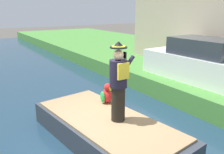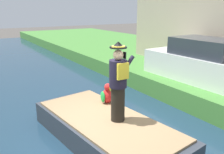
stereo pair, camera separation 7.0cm
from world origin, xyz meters
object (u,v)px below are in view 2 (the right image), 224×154
at_px(person_pirate, 118,82).
at_px(parked_car_white, 200,62).
at_px(parrot_plush, 107,94).
at_px(boat, 106,129).

height_order(person_pirate, parked_car_white, person_pirate).
distance_m(parrot_plush, parked_car_white, 3.95).
xyz_separation_m(person_pirate, parked_car_white, (4.26, 1.11, -0.25)).
height_order(boat, parrot_plush, parrot_plush).
bearing_deg(parked_car_white, boat, -169.07).
distance_m(boat, person_pirate, 1.27).
bearing_deg(parked_car_white, parrot_plush, -179.08).
relative_size(person_pirate, parrot_plush, 3.25).
distance_m(boat, parrot_plush, 1.11).
bearing_deg(person_pirate, parrot_plush, 85.61).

